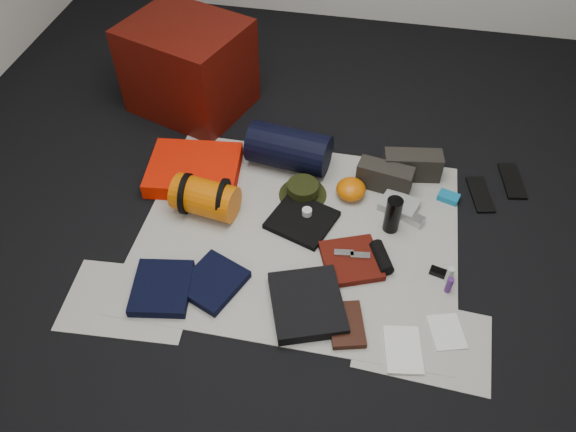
% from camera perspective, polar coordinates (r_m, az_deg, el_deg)
% --- Properties ---
extents(floor, '(4.50, 4.50, 0.02)m').
position_cam_1_polar(floor, '(2.88, 1.04, -1.98)').
color(floor, black).
rests_on(floor, ground).
extents(newspaper_mat, '(1.60, 1.30, 0.01)m').
position_cam_1_polar(newspaper_mat, '(2.87, 1.05, -1.81)').
color(newspaper_mat, beige).
rests_on(newspaper_mat, floor).
extents(newspaper_sheet_front_left, '(0.61, 0.44, 0.00)m').
position_cam_1_polar(newspaper_sheet_front_left, '(2.73, -15.92, -8.21)').
color(newspaper_sheet_front_left, beige).
rests_on(newspaper_sheet_front_left, floor).
extents(newspaper_sheet_front_right, '(0.60, 0.43, 0.00)m').
position_cam_1_polar(newspaper_sheet_front_right, '(2.58, 13.57, -12.24)').
color(newspaper_sheet_front_right, beige).
rests_on(newspaper_sheet_front_right, floor).
extents(red_cabinet, '(0.81, 0.74, 0.55)m').
position_cam_1_polar(red_cabinet, '(3.57, -10.06, 14.67)').
color(red_cabinet, '#4B0C05').
rests_on(red_cabinet, floor).
extents(sleeping_pad, '(0.54, 0.46, 0.09)m').
position_cam_1_polar(sleeping_pad, '(3.17, -9.51, 4.65)').
color(sleeping_pad, red).
rests_on(sleeping_pad, newspaper_mat).
extents(stuff_sack, '(0.36, 0.24, 0.19)m').
position_cam_1_polar(stuff_sack, '(2.93, -8.42, 1.84)').
color(stuff_sack, '#CA5903').
rests_on(stuff_sack, newspaper_mat).
extents(sack_strap_left, '(0.02, 0.22, 0.22)m').
position_cam_1_polar(sack_strap_left, '(2.96, -10.28, 2.24)').
color(sack_strap_left, black).
rests_on(sack_strap_left, newspaper_mat).
extents(sack_strap_right, '(0.03, 0.22, 0.22)m').
position_cam_1_polar(sack_strap_right, '(2.90, -6.56, 1.72)').
color(sack_strap_right, black).
rests_on(sack_strap_right, newspaper_mat).
extents(navy_duffel, '(0.48, 0.29, 0.24)m').
position_cam_1_polar(navy_duffel, '(3.15, 0.08, 6.87)').
color(navy_duffel, black).
rests_on(navy_duffel, newspaper_mat).
extents(boonie_brim, '(0.29, 0.29, 0.01)m').
position_cam_1_polar(boonie_brim, '(3.05, 1.51, 2.19)').
color(boonie_brim, black).
rests_on(boonie_brim, newspaper_mat).
extents(boonie_crown, '(0.17, 0.17, 0.07)m').
position_cam_1_polar(boonie_crown, '(3.02, 1.52, 2.73)').
color(boonie_crown, black).
rests_on(boonie_crown, boonie_brim).
extents(hiking_boot_left, '(0.31, 0.16, 0.15)m').
position_cam_1_polar(hiking_boot_left, '(3.09, 9.79, 3.93)').
color(hiking_boot_left, '#292620').
rests_on(hiking_boot_left, newspaper_mat).
extents(hiking_boot_right, '(0.33, 0.16, 0.16)m').
position_cam_1_polar(hiking_boot_right, '(3.18, 12.50, 5.07)').
color(hiking_boot_right, '#292620').
rests_on(hiking_boot_right, newspaper_mat).
extents(flip_flop_left, '(0.15, 0.28, 0.01)m').
position_cam_1_polar(flip_flop_left, '(3.23, 18.95, 2.07)').
color(flip_flop_left, black).
rests_on(flip_flop_left, floor).
extents(flip_flop_right, '(0.14, 0.29, 0.02)m').
position_cam_1_polar(flip_flop_right, '(3.37, 21.81, 3.32)').
color(flip_flop_right, black).
rests_on(flip_flop_right, floor).
extents(trousers_navy_a, '(0.31, 0.34, 0.05)m').
position_cam_1_polar(trousers_navy_a, '(2.70, -12.70, -7.13)').
color(trousers_navy_a, black).
rests_on(trousers_navy_a, newspaper_mat).
extents(trousers_navy_b, '(0.33, 0.35, 0.04)m').
position_cam_1_polar(trousers_navy_b, '(2.68, -7.62, -6.68)').
color(trousers_navy_b, black).
rests_on(trousers_navy_b, newspaper_mat).
extents(trousers_charcoal, '(0.42, 0.45, 0.06)m').
position_cam_1_polar(trousers_charcoal, '(2.58, 1.96, -8.90)').
color(trousers_charcoal, black).
rests_on(trousers_charcoal, newspaper_mat).
extents(black_tshirt, '(0.39, 0.37, 0.03)m').
position_cam_1_polar(black_tshirt, '(2.91, 1.43, -0.40)').
color(black_tshirt, black).
rests_on(black_tshirt, newspaper_mat).
extents(red_shirt, '(0.35, 0.35, 0.04)m').
position_cam_1_polar(red_shirt, '(2.75, 6.43, -4.52)').
color(red_shirt, '#4B1008').
rests_on(red_shirt, newspaper_mat).
extents(orange_stuff_sack, '(0.21, 0.21, 0.10)m').
position_cam_1_polar(orange_stuff_sack, '(3.03, 6.41, 2.72)').
color(orange_stuff_sack, '#CA5903').
rests_on(orange_stuff_sack, newspaper_mat).
extents(first_aid_pouch, '(0.23, 0.20, 0.05)m').
position_cam_1_polar(first_aid_pouch, '(3.03, 11.21, 1.10)').
color(first_aid_pouch, '#929991').
rests_on(first_aid_pouch, newspaper_mat).
extents(water_bottle, '(0.10, 0.10, 0.20)m').
position_cam_1_polar(water_bottle, '(2.86, 10.60, 0.12)').
color(water_bottle, black).
rests_on(water_bottle, newspaper_mat).
extents(speaker, '(0.13, 0.19, 0.07)m').
position_cam_1_polar(speaker, '(2.76, 9.48, -4.17)').
color(speaker, black).
rests_on(speaker, newspaper_mat).
extents(compact_camera, '(0.12, 0.10, 0.04)m').
position_cam_1_polar(compact_camera, '(2.98, 12.67, -0.31)').
color(compact_camera, silver).
rests_on(compact_camera, newspaper_mat).
extents(cyan_case, '(0.13, 0.10, 0.03)m').
position_cam_1_polar(cyan_case, '(3.14, 16.00, 1.85)').
color(cyan_case, '#106E9D').
rests_on(cyan_case, newspaper_mat).
extents(toiletry_purple, '(0.04, 0.04, 0.09)m').
position_cam_1_polar(toiletry_purple, '(2.72, 16.05, -6.76)').
color(toiletry_purple, '#472068').
rests_on(toiletry_purple, newspaper_mat).
extents(toiletry_clear, '(0.04, 0.04, 0.10)m').
position_cam_1_polar(toiletry_clear, '(2.75, 16.07, -5.77)').
color(toiletry_clear, silver).
rests_on(toiletry_clear, newspaper_mat).
extents(paperback_book, '(0.20, 0.26, 0.03)m').
position_cam_1_polar(paperback_book, '(2.55, 5.95, -10.91)').
color(paperback_book, black).
rests_on(paperback_book, newspaper_mat).
extents(map_booklet, '(0.19, 0.25, 0.01)m').
position_cam_1_polar(map_booklet, '(2.53, 11.61, -13.16)').
color(map_booklet, silver).
rests_on(map_booklet, newspaper_mat).
extents(map_printout, '(0.19, 0.21, 0.01)m').
position_cam_1_polar(map_printout, '(2.63, 15.83, -11.25)').
color(map_printout, silver).
rests_on(map_printout, newspaper_mat).
extents(sunglasses, '(0.11, 0.07, 0.03)m').
position_cam_1_polar(sunglasses, '(2.79, 15.28, -5.61)').
color(sunglasses, black).
rests_on(sunglasses, newspaper_mat).
extents(key_cluster, '(0.07, 0.07, 0.01)m').
position_cam_1_polar(key_cluster, '(2.68, -15.23, -9.20)').
color(key_cluster, silver).
rests_on(key_cluster, newspaper_mat).
extents(tape_roll, '(0.05, 0.05, 0.03)m').
position_cam_1_polar(tape_roll, '(2.90, 1.94, 0.41)').
color(tape_roll, beige).
rests_on(tape_roll, black_tshirt).
extents(energy_bar_a, '(0.10, 0.05, 0.01)m').
position_cam_1_polar(energy_bar_a, '(2.75, 5.69, -3.76)').
color(energy_bar_a, silver).
rests_on(energy_bar_a, red_shirt).
extents(energy_bar_b, '(0.10, 0.05, 0.01)m').
position_cam_1_polar(energy_bar_b, '(2.74, 7.35, -4.00)').
color(energy_bar_b, silver).
rests_on(energy_bar_b, red_shirt).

